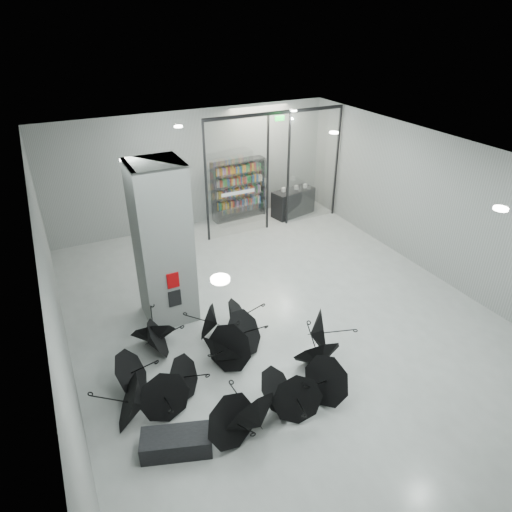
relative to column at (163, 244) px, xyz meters
name	(u,v)px	position (x,y,z in m)	size (l,w,h in m)	color
room	(300,224)	(2.50, -2.00, 0.84)	(14.00, 14.02, 4.01)	gray
column	(163,244)	(0.00, 0.00, 0.00)	(1.20, 1.20, 4.00)	slate
fire_cabinet	(173,280)	(0.00, -0.62, -0.65)	(0.28, 0.04, 0.38)	#A50A07
info_panel	(175,298)	(0.00, -0.62, -1.15)	(0.30, 0.03, 0.42)	black
exit_sign	(280,118)	(4.90, 3.30, 1.82)	(0.30, 0.06, 0.15)	#0CE533
glass_partition	(275,167)	(4.89, 3.50, 0.18)	(5.06, 0.08, 4.00)	silver
bench	(177,443)	(-1.08, -4.01, -1.80)	(1.23, 0.53, 0.40)	black
bookshelf	(238,190)	(4.07, 4.75, -0.91)	(1.98, 0.40, 2.18)	black
shop_counter	(293,202)	(6.01, 4.09, -1.51)	(1.63, 0.65, 0.98)	black
umbrella_cluster	(229,369)	(0.44, -2.83, -1.69)	(5.40, 4.42, 1.32)	black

